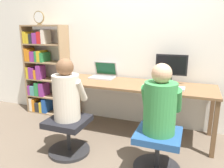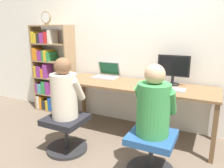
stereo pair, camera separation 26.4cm
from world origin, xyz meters
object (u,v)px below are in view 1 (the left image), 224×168
(office_chair_left, at_px, (157,148))
(desk_clock, at_px, (39,18))
(office_chair_right, at_px, (68,133))
(desktop_monitor, at_px, (171,68))
(person_at_laptop, at_px, (67,93))
(person_at_monitor, at_px, (160,104))
(bookshelf, at_px, (42,71))
(laptop, at_px, (103,74))
(keyboard, at_px, (167,87))

(office_chair_left, relative_size, desk_clock, 2.33)
(office_chair_right, bearing_deg, desktop_monitor, 43.21)
(desktop_monitor, height_order, person_at_laptop, person_at_laptop)
(person_at_laptop, bearing_deg, person_at_monitor, 1.72)
(office_chair_left, bearing_deg, desktop_monitor, 90.47)
(bookshelf, bearing_deg, person_at_laptop, -41.47)
(bookshelf, bearing_deg, person_at_monitor, -23.70)
(person_at_laptop, bearing_deg, desktop_monitor, 43.06)
(laptop, height_order, keyboard, laptop)
(laptop, relative_size, office_chair_left, 0.74)
(office_chair_left, height_order, bookshelf, bookshelf)
(keyboard, bearing_deg, laptop, 164.03)
(keyboard, bearing_deg, person_at_monitor, -88.66)
(laptop, bearing_deg, person_at_laptop, -92.36)
(desktop_monitor, distance_m, desk_clock, 2.22)
(laptop, distance_m, office_chair_left, 1.50)
(office_chair_left, bearing_deg, person_at_laptop, -178.57)
(laptop, bearing_deg, office_chair_left, -43.16)
(person_at_laptop, xyz_separation_m, desk_clock, (-1.04, 0.93, 0.89))
(office_chair_right, height_order, person_at_monitor, person_at_monitor)
(office_chair_right, xyz_separation_m, person_at_laptop, (0.00, 0.01, 0.50))
(desktop_monitor, xyz_separation_m, office_chair_left, (0.01, -0.96, -0.69))
(keyboard, relative_size, office_chair_left, 0.87)
(desktop_monitor, relative_size, bookshelf, 0.28)
(laptop, height_order, person_at_laptop, person_at_laptop)
(desktop_monitor, distance_m, office_chair_right, 1.61)
(office_chair_right, bearing_deg, keyboard, 33.86)
(office_chair_left, height_order, person_at_laptop, person_at_laptop)
(keyboard, distance_m, bookshelf, 2.19)
(laptop, height_order, bookshelf, bookshelf)
(bookshelf, height_order, desk_clock, desk_clock)
(office_chair_left, height_order, desk_clock, desk_clock)
(office_chair_left, distance_m, bookshelf, 2.45)
(desktop_monitor, bearing_deg, keyboard, -91.53)
(office_chair_right, distance_m, person_at_monitor, 1.18)
(desktop_monitor, relative_size, desk_clock, 1.96)
(desktop_monitor, xyz_separation_m, office_chair_right, (-1.06, -0.99, -0.69))
(office_chair_right, bearing_deg, bookshelf, 138.38)
(keyboard, relative_size, bookshelf, 0.29)
(laptop, height_order, person_at_monitor, person_at_monitor)
(bookshelf, bearing_deg, keyboard, -7.69)
(desktop_monitor, distance_m, bookshelf, 2.19)
(office_chair_left, relative_size, office_chair_right, 1.00)
(office_chair_right, bearing_deg, person_at_laptop, 90.00)
(keyboard, xyz_separation_m, desk_clock, (-2.09, 0.23, 0.90))
(desktop_monitor, height_order, person_at_monitor, person_at_monitor)
(keyboard, height_order, bookshelf, bookshelf)
(desktop_monitor, bearing_deg, person_at_laptop, -136.94)
(desktop_monitor, bearing_deg, laptop, -179.98)
(desktop_monitor, bearing_deg, bookshelf, 179.89)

